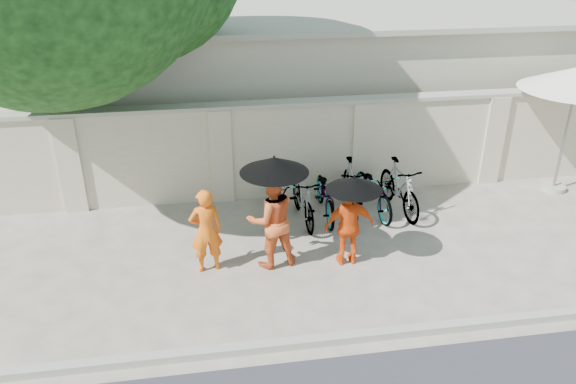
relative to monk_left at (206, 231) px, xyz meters
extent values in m
plane|color=#AD9F8F|center=(1.40, -0.47, -0.75)|extent=(80.00, 80.00, 0.00)
cube|color=#9E9D8C|center=(1.40, -2.17, -0.69)|extent=(40.00, 0.16, 0.12)
cube|color=beige|center=(2.40, 2.73, 0.25)|extent=(20.00, 0.30, 2.00)
cube|color=#B7AC8F|center=(3.40, 6.53, 0.85)|extent=(14.00, 6.00, 3.20)
cylinder|color=#3F2E1B|center=(-2.80, 3.43, 1.45)|extent=(0.60, 0.60, 4.40)
imported|color=orange|center=(0.00, 0.00, 0.00)|extent=(0.60, 0.45, 1.51)
imported|color=#DB5926|center=(1.10, 0.00, 0.12)|extent=(0.96, 0.81, 1.75)
cylinder|color=black|center=(1.15, -0.08, 0.69)|extent=(0.02, 0.02, 0.91)
cone|color=black|center=(1.15, -0.08, 1.15)|extent=(1.12, 1.12, 0.26)
imported|color=#EE5010|center=(2.41, -0.18, -0.02)|extent=(0.86, 0.37, 1.46)
cylinder|color=black|center=(2.43, -0.26, 0.44)|extent=(0.02, 0.02, 0.73)
cone|color=black|center=(2.43, -0.26, 0.81)|extent=(0.94, 0.94, 0.21)
cylinder|color=#9E9D8C|center=(7.67, 1.96, -0.70)|extent=(0.52, 0.52, 0.10)
cylinder|color=gray|center=(7.67, 1.96, 0.48)|extent=(0.06, 0.06, 2.47)
imported|color=gray|center=(1.41, 1.57, -0.28)|extent=(0.68, 1.83, 0.95)
imported|color=gray|center=(1.91, 1.42, -0.25)|extent=(0.57, 1.70, 1.01)
imported|color=gray|center=(2.41, 1.60, -0.29)|extent=(0.69, 1.81, 0.94)
imported|color=gray|center=(2.91, 1.59, -0.20)|extent=(0.71, 1.88, 1.10)
imported|color=gray|center=(3.41, 1.62, -0.28)|extent=(0.82, 1.86, 0.95)
imported|color=gray|center=(3.91, 1.54, -0.22)|extent=(0.71, 1.82, 1.07)
camera|label=1|loc=(0.09, -8.22, 4.66)|focal=35.00mm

